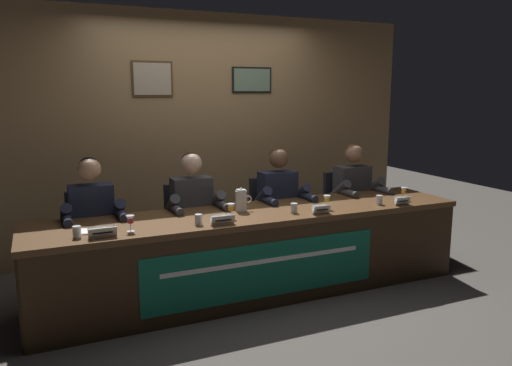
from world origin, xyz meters
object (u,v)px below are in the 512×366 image
Objects in this scene: panelist_far_left at (93,219)px; panelist_far_right at (356,193)px; panelist_center_left at (194,209)px; nameplate_center_left at (223,220)px; chair_center_right at (272,223)px; water_cup_far_right at (379,200)px; nameplate_far_left at (102,232)px; chair_far_right at (345,215)px; panelist_center_right at (281,201)px; water_pitcher_central at (241,200)px; juice_glass_far_left at (130,220)px; chair_center_left at (189,233)px; nameplate_center_right at (321,209)px; water_cup_center_right at (294,209)px; document_stack_far_left at (93,231)px; water_cup_far_left at (77,233)px; nameplate_far_right at (402,201)px; water_cup_center_left at (199,220)px; conference_table at (261,239)px; chair_far_left at (92,244)px; juice_glass_center_right at (327,200)px; juice_glass_center_left at (231,208)px; juice_glass_far_right at (404,191)px.

panelist_far_right is (2.64, 0.00, 0.00)m from panelist_far_left.
nameplate_center_left is (0.02, -0.69, 0.06)m from panelist_center_left.
panelist_center_left is 1.36× the size of chair_center_right.
nameplate_center_left is 2.24× the size of water_cup_far_right.
panelist_far_left reaches higher than nameplate_far_left.
chair_center_right is 1.00× the size of chair_far_right.
panelist_center_right is 5.83× the size of water_pitcher_central.
chair_center_left is (0.67, 0.80, -0.38)m from juice_glass_far_left.
nameplate_center_right is 0.75× the size of water_pitcher_central.
document_stack_far_left is at bearing 177.26° from water_cup_center_right.
panelist_center_right reaches higher than water_cup_far_left.
panelist_center_right is at bearing 141.45° from nameplate_far_right.
water_cup_center_left is 0.56m from water_pitcher_central.
nameplate_center_right is at bearing -44.76° from chair_center_left.
water_cup_far_left is at bearing -168.60° from water_pitcher_central.
conference_table is at bearing -122.25° from chair_center_right.
water_cup_center_right is (-0.17, -0.58, 0.06)m from panelist_center_right.
nameplate_center_left reaches higher than document_stack_far_left.
panelist_center_left is at bearing -90.00° from chair_center_left.
conference_table is 4.26× the size of chair_center_left.
chair_center_left is (0.88, 0.88, -0.34)m from nameplate_far_left.
juice_glass_far_left is at bearing -166.12° from panelist_far_right.
juice_glass_far_left is (0.21, -0.80, 0.38)m from chair_far_left.
panelist_center_left reaches higher than chair_center_right.
juice_glass_far_left is 2.51m from panelist_far_right.
panelist_center_left reaches higher than nameplate_center_right.
juice_glass_center_right is at bearing -141.64° from panelist_far_right.
chair_center_left is at bearing 122.00° from conference_table.
nameplate_center_left is (0.90, -0.01, -0.00)m from nameplate_far_left.
nameplate_far_right is (1.62, -0.18, -0.05)m from juice_glass_center_left.
nameplate_center_left is at bearing -44.69° from chair_far_left.
nameplate_far_right is at bearing -45.62° from chair_center_right.
chair_far_right is (2.43, 0.80, -0.38)m from juice_glass_far_left.
juice_glass_far_right reaches higher than nameplate_far_left.
water_pitcher_central is at bearing -136.48° from chair_center_right.
juice_glass_far_left and juice_glass_far_right have the same top height.
panelist_far_left is at bearing 166.33° from water_cup_far_right.
panelist_center_left is (-0.44, 0.50, 0.20)m from conference_table.
juice_glass_center_right is at bearing -16.34° from panelist_far_left.
panelist_center_right is at bearing 21.00° from nameplate_far_left.
chair_center_left is 10.56× the size of water_cup_far_right.
juice_glass_far_left is at bearing -178.94° from water_cup_center_right.
water_cup_center_right is at bearing -178.13° from juice_glass_center_right.
chair_center_left is 0.73m from water_pitcher_central.
document_stack_far_left is at bearing 179.81° from conference_table.
panelist_far_right is (2.81, 0.61, -0.06)m from water_cup_far_left.
juice_glass_center_left is at bearing 50.66° from nameplate_center_left.
nameplate_center_left is 1.28m from chair_center_right.
water_cup_center_right reaches higher than nameplate_far_left.
chair_center_left is at bearing 180.00° from chair_center_right.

